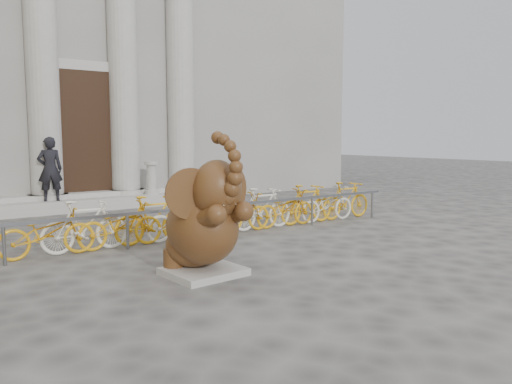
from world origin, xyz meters
TOP-DOWN VIEW (x-y plane):
  - ground at (0.00, 0.00)m, footprint 80.00×80.00m
  - classical_building at (0.00, 14.93)m, footprint 22.00×10.70m
  - entrance_steps at (0.00, 9.40)m, footprint 6.00×1.20m
  - elephant_statue at (-0.77, 0.98)m, footprint 1.50×1.72m
  - bike_rack at (1.24, 3.71)m, footprint 9.47×0.53m
  - pedestrian at (-1.25, 9.18)m, footprint 0.73×0.54m
  - balustrade_post at (1.79, 9.10)m, footprint 0.43×0.43m

SIDE VIEW (x-z plane):
  - ground at x=0.00m, z-range 0.00..0.00m
  - entrance_steps at x=0.00m, z-range 0.00..0.36m
  - bike_rack at x=1.24m, z-range 0.00..1.00m
  - elephant_statue at x=-0.77m, z-range -0.31..1.95m
  - balustrade_post at x=1.79m, z-range 0.32..1.37m
  - pedestrian at x=-1.25m, z-range 0.36..2.19m
  - classical_building at x=0.00m, z-range -0.02..11.98m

